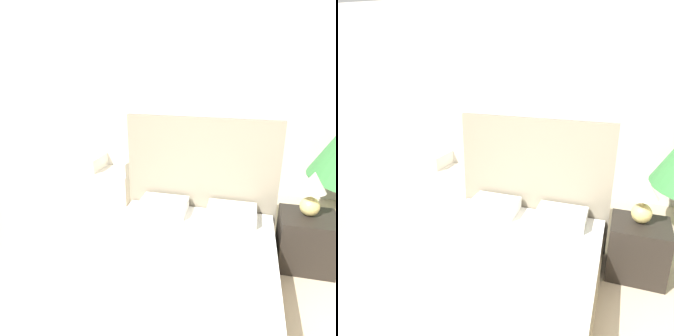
{
  "view_description": "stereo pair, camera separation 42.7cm",
  "coord_description": "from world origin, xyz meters",
  "views": [
    {
      "loc": [
        0.57,
        -1.27,
        2.17
      ],
      "look_at": [
        -0.38,
        2.63,
        0.7
      ],
      "focal_mm": 35.0,
      "sensor_mm": 36.0,
      "label": 1
    },
    {
      "loc": [
        0.98,
        -1.15,
        2.17
      ],
      "look_at": [
        -0.38,
        2.63,
        0.7
      ],
      "focal_mm": 35.0,
      "sensor_mm": 36.0,
      "label": 2
    }
  ],
  "objects": [
    {
      "name": "armchair_near_window_right",
      "position": [
        -0.42,
        3.08,
        0.29
      ],
      "size": [
        0.64,
        0.62,
        0.91
      ],
      "rotation": [
        0.0,
        0.0,
        -0.07
      ],
      "color": "silver",
      "rests_on": "ground_plane"
    },
    {
      "name": "table_lamp",
      "position": [
        1.26,
        1.95,
        0.85
      ],
      "size": [
        0.26,
        0.26,
        0.47
      ],
      "color": "tan",
      "rests_on": "nightstand"
    },
    {
      "name": "armchair_near_window_left",
      "position": [
        -1.33,
        3.08,
        0.29
      ],
      "size": [
        0.63,
        0.6,
        0.91
      ],
      "rotation": [
        0.0,
        0.0,
        -0.04
      ],
      "color": "silver",
      "rests_on": "ground_plane"
    },
    {
      "name": "wall_back",
      "position": [
        0.0,
        3.74,
        1.45
      ],
      "size": [
        10.0,
        0.06,
        2.9
      ],
      "color": "silver",
      "rests_on": "ground_plane"
    },
    {
      "name": "nightstand",
      "position": [
        1.27,
        1.92,
        0.29
      ],
      "size": [
        0.56,
        0.5,
        0.57
      ],
      "color": "black",
      "rests_on": "ground_plane"
    },
    {
      "name": "bed",
      "position": [
        0.11,
        1.22,
        0.27
      ],
      "size": [
        1.7,
        2.14,
        1.48
      ],
      "color": "#8C7A5B",
      "rests_on": "ground_plane"
    }
  ]
}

